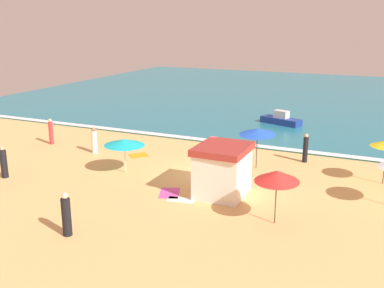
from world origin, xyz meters
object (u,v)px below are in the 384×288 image
Objects in this scene: beachgoer_0 at (305,148)px; beachgoer_1 at (4,163)px; beach_umbrella_3 at (277,176)px; beach_umbrella_4 at (124,142)px; lifeguard_cabana at (222,170)px; beach_umbrella_0 at (258,132)px; small_boat_0 at (281,120)px; beachgoer_2 at (66,215)px; beachgoer_4 at (94,141)px; beachgoer_6 at (51,132)px.

beachgoer_0 is 17.04m from beachgoer_1.
beach_umbrella_3 is 9.61m from beach_umbrella_4.
beach_umbrella_4 is at bearing 172.54° from lifeguard_cabana.
lifeguard_cabana reaches higher than beachgoer_0.
beach_umbrella_0 is 0.69× the size of small_boat_0.
beachgoer_2 reaches higher than small_boat_0.
beachgoer_2 is at bearing -74.79° from beach_umbrella_4.
lifeguard_cabana is at bearing -18.27° from beachgoer_4.
beachgoer_6 is 17.70m from small_boat_0.
beach_umbrella_4 reaches higher than beachgoer_6.
beachgoer_0 is at bearing 45.19° from beach_umbrella_0.
beach_umbrella_0 is 1.37× the size of beachgoer_1.
beachgoer_4 is (-9.92, 3.28, -0.47)m from lifeguard_cabana.
beachgoer_2 reaches higher than beachgoer_4.
beachgoer_2 is (7.49, -3.98, 0.03)m from beachgoer_1.
beach_umbrella_4 is 4.73m from beachgoer_4.
beachgoer_4 is at bearing -7.22° from beachgoer_6.
beachgoer_4 is (-3.90, 2.49, -0.98)m from beach_umbrella_4.
beachgoer_1 is at bearing -149.21° from beach_umbrella_0.
beach_umbrella_0 is 7.18m from beach_umbrella_3.
beach_umbrella_3 reaches higher than beachgoer_0.
beach_umbrella_3 is 0.68× the size of small_boat_0.
beach_umbrella_3 is 14.72m from beachgoer_1.
beachgoer_0 is 0.99× the size of beachgoer_6.
beach_umbrella_4 is 8.44m from beachgoer_6.
beachgoer_6 is 0.51× the size of small_boat_0.
beachgoer_4 is at bearing 161.73° from lifeguard_cabana.
beach_umbrella_3 reaches higher than beachgoer_4.
beach_umbrella_4 is 10.65m from beachgoer_0.
small_boat_0 is (-1.29, 11.30, -1.70)m from beach_umbrella_0.
lifeguard_cabana is at bearing -7.46° from beach_umbrella_4.
beach_umbrella_0 reaches higher than beachgoer_4.
beachgoer_2 is at bearing -59.02° from beachgoer_4.
beachgoer_1 is 0.97× the size of beachgoer_2.
lifeguard_cabana reaches higher than beachgoer_6.
beachgoer_2 reaches higher than beachgoer_6.
beach_umbrella_0 is at bearing 112.62° from beach_umbrella_3.
beachgoer_2 is 0.52× the size of small_boat_0.
lifeguard_cabana is 15.88m from small_boat_0.
beachgoer_0 is (2.68, 6.86, -0.41)m from lifeguard_cabana.
beachgoer_1 is 8.48m from beachgoer_2.
beach_umbrella_0 is 1.44× the size of beachgoer_4.
beach_umbrella_0 is at bearing 6.95° from beachgoer_4.
small_boat_0 is (5.10, 15.05, -1.29)m from beach_umbrella_4.
beach_umbrella_3 is 1.36× the size of beachgoer_1.
beach_umbrella_3 is 9.05m from beachgoer_0.
beachgoer_4 is 3.97m from beachgoer_6.
small_boat_0 is (3.11, 22.37, -0.38)m from beachgoer_2.
beachgoer_2 is 22.59m from small_boat_0.
beachgoer_0 is (-0.45, 8.96, -1.25)m from beach_umbrella_3.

